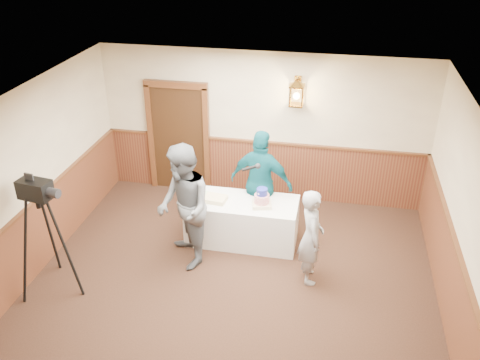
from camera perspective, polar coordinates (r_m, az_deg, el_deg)
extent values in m
plane|color=black|center=(7.18, -2.19, -15.32)|extent=(7.00, 7.00, 0.00)
cube|color=tan|center=(9.34, 2.56, 5.93)|extent=(6.00, 0.02, 2.80)
cube|color=tan|center=(7.50, -25.35, -2.98)|extent=(0.02, 7.00, 2.80)
cube|color=tan|center=(6.41, 24.99, -8.46)|extent=(0.02, 7.00, 2.80)
cube|color=white|center=(5.63, -2.71, 5.77)|extent=(6.00, 7.00, 0.02)
cube|color=#4C2115|center=(9.68, 2.43, 1.23)|extent=(5.98, 0.04, 1.10)
cube|color=#4C2115|center=(7.93, -23.97, -8.26)|extent=(0.04, 6.98, 1.10)
cube|color=#4C2115|center=(6.91, 23.37, -14.15)|extent=(0.04, 6.98, 1.10)
cube|color=#532C16|center=(9.42, 2.49, 4.28)|extent=(5.98, 0.07, 0.04)
cube|color=black|center=(9.78, -6.86, 4.58)|extent=(1.00, 0.06, 2.10)
cube|color=silver|center=(8.42, 0.26, -4.61)|extent=(1.80, 0.80, 0.75)
cube|color=beige|center=(8.11, 2.45, -2.70)|extent=(0.36, 0.36, 0.06)
cylinder|color=red|center=(8.06, 2.47, -2.09)|extent=(0.24, 0.24, 0.14)
cylinder|color=navy|center=(7.99, 2.49, -1.32)|extent=(0.17, 0.17, 0.11)
cube|color=#F4DB92|center=(8.23, -2.79, -2.14)|extent=(0.38, 0.31, 0.07)
cube|color=#A5CE91|center=(8.39, -4.51, -1.60)|extent=(0.30, 0.26, 0.06)
imported|color=#575B60|center=(7.65, -6.34, -3.08)|extent=(1.14, 1.21, 1.98)
cylinder|color=black|center=(7.52, 1.04, 1.32)|extent=(0.23, 0.12, 0.09)
sphere|color=black|center=(7.53, 2.01, 1.56)|extent=(0.08, 0.08, 0.08)
imported|color=#939498|center=(7.45, 7.98, -6.32)|extent=(0.48, 0.62, 1.51)
imported|color=#0D505A|center=(8.42, 2.41, -0.32)|extent=(1.15, 0.66, 1.84)
cube|color=black|center=(7.24, -22.04, -0.98)|extent=(0.47, 0.30, 0.26)
cylinder|color=black|center=(7.07, -20.27, -1.37)|extent=(0.19, 0.15, 0.13)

